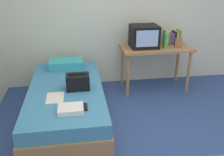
% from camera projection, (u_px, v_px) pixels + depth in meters
% --- Properties ---
extents(ground_plane, '(8.00, 8.00, 0.00)m').
position_uv_depth(ground_plane, '(143.00, 148.00, 2.94)').
color(ground_plane, '#2D4784').
extents(wall_back, '(5.20, 0.10, 2.60)m').
position_uv_depth(wall_back, '(116.00, 10.00, 4.23)').
color(wall_back, silver).
rests_on(wall_back, ground).
extents(bed, '(1.00, 2.00, 0.49)m').
position_uv_depth(bed, '(67.00, 104.00, 3.41)').
color(bed, '#9E754C').
rests_on(bed, ground).
extents(desk, '(1.16, 0.60, 0.76)m').
position_uv_depth(desk, '(155.00, 52.00, 4.18)').
color(desk, '#9E754C').
rests_on(desk, ground).
extents(tv, '(0.44, 0.39, 0.36)m').
position_uv_depth(tv, '(144.00, 36.00, 4.04)').
color(tv, black).
rests_on(tv, desk).
extents(water_bottle, '(0.08, 0.08, 0.25)m').
position_uv_depth(water_bottle, '(166.00, 41.00, 4.02)').
color(water_bottle, green).
rests_on(water_bottle, desk).
extents(book_row, '(0.27, 0.17, 0.25)m').
position_uv_depth(book_row, '(171.00, 38.00, 4.25)').
color(book_row, gray).
rests_on(book_row, desk).
extents(picture_frame, '(0.11, 0.02, 0.16)m').
position_uv_depth(picture_frame, '(178.00, 43.00, 4.04)').
color(picture_frame, olive).
rests_on(picture_frame, desk).
extents(pillow, '(0.52, 0.33, 0.13)m').
position_uv_depth(pillow, '(66.00, 64.00, 3.95)').
color(pillow, '#33A8B7').
rests_on(pillow, bed).
extents(handbag, '(0.30, 0.20, 0.22)m').
position_uv_depth(handbag, '(78.00, 82.00, 3.24)').
color(handbag, black).
rests_on(handbag, bed).
extents(magazine, '(0.21, 0.29, 0.01)m').
position_uv_depth(magazine, '(55.00, 98.00, 3.03)').
color(magazine, white).
rests_on(magazine, bed).
extents(remote_dark, '(0.04, 0.16, 0.02)m').
position_uv_depth(remote_dark, '(85.00, 107.00, 2.82)').
color(remote_dark, black).
rests_on(remote_dark, bed).
extents(folded_towel, '(0.28, 0.22, 0.06)m').
position_uv_depth(folded_towel, '(71.00, 109.00, 2.74)').
color(folded_towel, white).
rests_on(folded_towel, bed).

